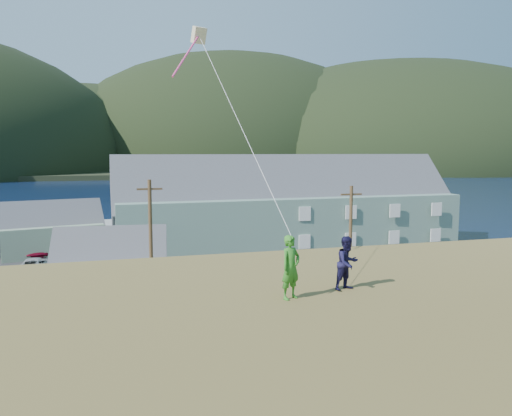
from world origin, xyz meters
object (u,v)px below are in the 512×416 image
Objects in this scene: shed_palegreen_far at (52,230)px; kite_flyer_navy at (347,263)px; shed_white at (111,267)px; wharf at (98,230)px; lodge at (287,208)px; kite_flyer_green at (291,267)px.

shed_palegreen_far is 7.68× the size of kite_flyer_navy.
wharf is at bearing 99.15° from shed_white.
shed_palegreen_far is at bearing 165.32° from lodge.
kite_flyer_navy is (6.78, -25.50, 5.42)m from shed_white.
wharf is 17.33× the size of kite_flyer_navy.
wharf is 28.72m from lodge.
wharf is at bearing 134.69° from lodge.
lodge reaches higher than kite_flyer_green.
kite_flyer_navy is (-11.62, -38.66, 2.98)m from lodge.
lodge is at bearing 54.26° from kite_flyer_navy.
shed_palegreen_far is at bearing 113.96° from shed_white.
lodge is 3.22× the size of shed_palegreen_far.
shed_palegreen_far is (-4.20, -13.86, 2.25)m from wharf.
kite_flyer_green is (-13.42, -39.06, 3.07)m from lodge.
kite_flyer_navy is at bearing -15.15° from kite_flyer_green.
shed_white reaches higher than wharf.
shed_white is (-18.40, -13.16, -2.44)m from lodge.
shed_palegreen_far is (-24.72, 5.72, -2.27)m from lodge.
shed_palegreen_far is at bearing 87.43° from kite_flyer_navy.
wharf is 2.98× the size of shed_white.
shed_white is 19.92m from shed_palegreen_far.
lodge is at bearing -25.53° from shed_palegreen_far.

